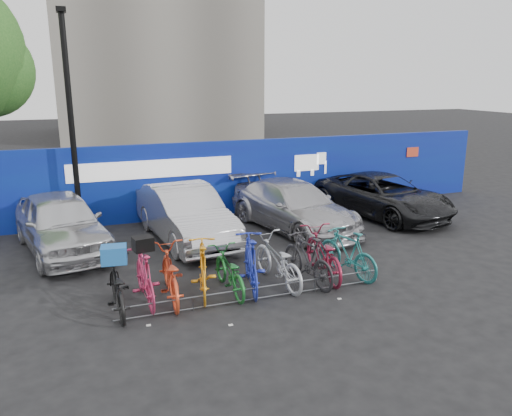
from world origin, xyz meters
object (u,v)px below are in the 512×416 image
bike_5 (251,263)px  bike_9 (348,253)px  bike_2 (170,274)px  bike_6 (277,261)px  lamppost (71,118)px  bike_rack (257,293)px  car_0 (61,223)px  car_2 (294,206)px  car_1 (185,214)px  bike_4 (229,271)px  bike_0 (116,287)px  car_3 (383,195)px  bike_7 (308,259)px  bike_8 (323,254)px  bike_1 (145,277)px  bike_3 (203,268)px

bike_5 → bike_9: 2.28m
bike_2 → bike_9: 3.98m
bike_6 → bike_9: 1.66m
lamppost → bike_rack: lamppost is taller
car_0 → car_2: 6.40m
car_0 → car_1: (3.17, -0.23, -0.01)m
car_0 → bike_4: 5.13m
bike_4 → bike_5: size_ratio=0.90×
bike_0 → bike_6: size_ratio=0.93×
bike_rack → car_0: bearing=129.0°
bike_2 → bike_rack: bearing=160.3°
car_3 → car_1: bearing=170.0°
bike_rack → bike_9: size_ratio=3.09×
car_0 → bike_6: (4.37, -3.89, -0.23)m
car_1 → bike_0: bearing=-126.7°
car_0 → bike_rack: bearing=-64.0°
car_3 → bike_6: size_ratio=2.39×
car_1 → bike_7: 4.25m
bike_rack → bike_5: size_ratio=2.84×
bike_rack → bike_9: bearing=12.8°
lamppost → bike_7: 7.65m
bike_4 → bike_0: bearing=0.6°
bike_8 → bike_rack: bearing=27.1°
bike_4 → bike_1: bearing=-5.3°
lamppost → car_0: 2.95m
bike_5 → car_1: bearing=-68.6°
bike_1 → car_0: bearing=-70.2°
car_0 → bike_4: bearing=-63.3°
car_0 → bike_0: (1.00, -4.03, -0.27)m
bike_rack → bike_7: (1.35, 0.47, 0.39)m
lamppost → bike_7: bearing=-50.5°
car_2 → bike_4: car_2 is taller
bike_9 → bike_4: bearing=-15.4°
bike_3 → bike_8: bearing=-167.5°
car_1 → bike_1: 3.95m
car_2 → bike_0: 6.58m
bike_2 → bike_5: bearing=-179.7°
car_2 → bike_9: bearing=-108.5°
car_1 → car_3: 6.54m
bike_3 → bike_7: (2.27, -0.21, -0.02)m
bike_6 → bike_8: size_ratio=0.98×
bike_1 → bike_3: (1.18, -0.01, 0.02)m
car_2 → bike_7: car_2 is taller
car_0 → bike_3: (2.74, -3.84, -0.18)m
bike_4 → car_0: bearing=-52.0°
car_0 → bike_3: bearing=-67.5°
car_2 → bike_4: bearing=-143.3°
bike_7 → bike_8: 0.52m
bike_0 → bike_2: 1.07m
car_1 → bike_4: bearing=-95.6°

